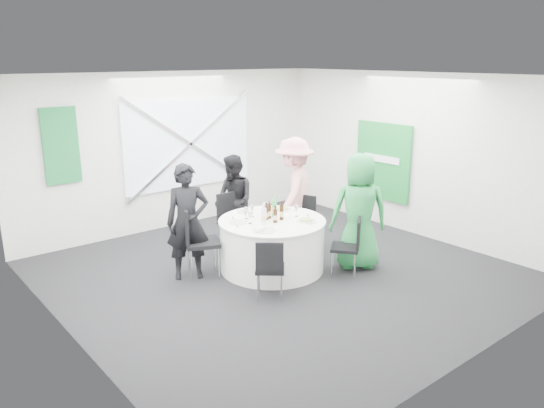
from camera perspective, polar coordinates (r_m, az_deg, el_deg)
floor at (r=7.80m, az=0.94°, el=-7.40°), size 6.00×6.00×0.00m
ceiling at (r=7.18m, az=1.04°, el=13.62°), size 6.00×6.00×0.00m
wall_back at (r=9.80m, az=-10.49°, el=5.68°), size 6.00×0.00×6.00m
wall_front at (r=5.52m, az=21.61°, el=-2.94°), size 6.00×0.00×6.00m
wall_left at (r=5.95m, az=-21.64°, el=-1.65°), size 0.00×6.00×6.00m
wall_right at (r=9.55m, az=14.91°, el=5.15°), size 0.00×6.00×6.00m
window_panel at (r=9.90m, az=-8.88°, el=6.44°), size 2.60×0.03×1.60m
window_brace_a at (r=9.86m, az=-8.76°, el=6.41°), size 2.63×0.05×1.84m
window_brace_b at (r=9.86m, az=-8.76°, el=6.41°), size 2.63×0.05×1.84m
green_banner at (r=8.93m, az=-21.74°, el=5.82°), size 0.55×0.04×1.20m
green_sign at (r=9.89m, az=11.81°, el=4.52°), size 0.05×1.20×1.40m
banquet_table at (r=7.80m, az=0.00°, el=-4.38°), size 1.56×1.56×0.76m
chair_back at (r=8.60m, az=-4.38°, el=-1.38°), size 0.44×0.44×0.92m
chair_back_left at (r=7.55m, az=-8.23°, el=-3.43°), size 0.63×0.62×1.03m
chair_back_right at (r=8.65m, az=3.28°, el=-1.51°), size 0.52×0.51×0.87m
chair_front_right at (r=7.63m, az=8.44°, el=-4.13°), size 0.54×0.54×0.85m
chair_front_left at (r=6.81m, az=-0.24°, el=-6.60°), size 0.52×0.52×0.82m
person_man_back_left at (r=7.48m, az=-9.06°, el=-1.92°), size 0.71×0.61×1.64m
person_man_back at (r=8.73m, az=-4.15°, el=0.35°), size 0.51×0.79×1.51m
person_woman_pink at (r=8.79m, az=2.38°, el=1.40°), size 1.26×1.08×1.79m
person_woman_green at (r=7.85m, az=9.35°, el=-0.79°), size 1.00×0.93×1.72m
plate_back at (r=8.06m, az=-2.87°, el=-0.84°), size 0.26×0.26×0.01m
plate_back_left at (r=7.57m, az=-3.71°, el=-1.97°), size 0.25×0.25×0.01m
plate_back_right at (r=8.18m, az=1.13°, el=-0.53°), size 0.29×0.29×0.04m
plate_front_right at (r=7.62m, az=3.70°, el=-1.77°), size 0.28×0.28×0.04m
plate_front_left at (r=7.22m, az=-0.74°, el=-2.81°), size 0.29×0.29×0.01m
napkin at (r=7.17m, az=-1.35°, el=-2.69°), size 0.18×0.14×0.04m
beer_bottle_a at (r=7.66m, az=-0.62°, el=-1.01°), size 0.06×0.06×0.26m
beer_bottle_b at (r=7.73m, az=-0.31°, el=-0.86°), size 0.06×0.06×0.26m
beer_bottle_c at (r=7.67m, az=1.04°, el=-0.92°), size 0.06×0.06×0.28m
beer_bottle_d at (r=7.53m, az=0.36°, el=-1.32°), size 0.06×0.06×0.25m
green_water_bottle at (r=7.80m, az=0.24°, el=-0.48°), size 0.08×0.08×0.32m
clear_water_bottle at (r=7.45m, az=-0.91°, el=-1.34°), size 0.08×0.08×0.30m
wine_glass_a at (r=7.49m, az=-2.38°, el=-1.21°), size 0.07×0.07×0.17m
wine_glass_b at (r=7.82m, az=-2.16°, el=-0.47°), size 0.07×0.07×0.17m
wine_glass_c at (r=7.58m, az=-2.87°, el=-1.00°), size 0.07×0.07×0.17m
wine_glass_d at (r=7.71m, az=-2.78°, el=-0.70°), size 0.07×0.07×0.17m
wine_glass_e at (r=7.94m, az=-0.86°, el=-0.19°), size 0.07×0.07×0.17m
wine_glass_f at (r=7.83m, az=2.65°, el=-0.46°), size 0.07×0.07×0.17m
fork_a at (r=7.54m, az=4.19°, el=-2.08°), size 0.11×0.13×0.01m
knife_a at (r=7.91m, az=3.87°, el=-1.23°), size 0.10×0.13×0.01m
fork_b at (r=7.78m, az=-4.21°, el=-1.52°), size 0.09×0.14×0.01m
knife_b at (r=7.41m, az=-3.80°, el=-2.39°), size 0.08×0.14×0.01m
fork_c at (r=8.15m, az=2.16°, el=-0.68°), size 0.10×0.13×0.01m
knife_c at (r=8.23m, az=0.38°, el=-0.51°), size 0.08×0.14×0.01m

